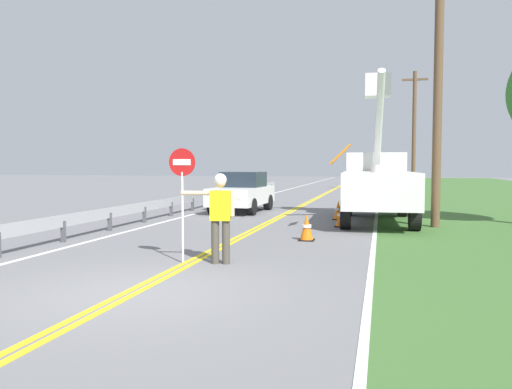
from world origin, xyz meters
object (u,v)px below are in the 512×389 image
at_px(utility_pole_mid, 414,130).
at_px(traffic_cone_lead, 307,228).
at_px(utility_pole_near, 438,90).
at_px(flagger_worker, 220,212).
at_px(stop_sign_paddle, 182,179).
at_px(utility_bucket_truck, 377,182).
at_px(traffic_cone_tail, 338,211).
at_px(oncoming_sedan_nearest, 242,192).
at_px(traffic_cone_mid, 341,216).

xyz_separation_m(utility_pole_mid, traffic_cone_lead, (-4.15, -25.23, -4.23)).
xyz_separation_m(utility_pole_near, utility_pole_mid, (0.56, 21.39, 0.21)).
height_order(flagger_worker, stop_sign_paddle, stop_sign_paddle).
height_order(utility_bucket_truck, traffic_cone_tail, utility_bucket_truck).
bearing_deg(oncoming_sedan_nearest, utility_pole_near, -25.73).
bearing_deg(traffic_cone_mid, traffic_cone_lead, -101.62).
relative_size(stop_sign_paddle, oncoming_sedan_nearest, 0.56).
xyz_separation_m(utility_pole_mid, traffic_cone_mid, (-3.50, -22.05, -4.23)).
xyz_separation_m(flagger_worker, stop_sign_paddle, (-0.76, -0.11, 0.66)).
bearing_deg(traffic_cone_mid, utility_bucket_truck, 62.08).
distance_m(utility_pole_mid, traffic_cone_tail, 20.72).
height_order(stop_sign_paddle, traffic_cone_mid, stop_sign_paddle).
relative_size(flagger_worker, utility_bucket_truck, 0.26).
bearing_deg(utility_pole_near, oncoming_sedan_nearest, 154.27).
distance_m(traffic_cone_lead, traffic_cone_mid, 3.25).
bearing_deg(utility_pole_mid, traffic_cone_mid, -99.01).
relative_size(flagger_worker, traffic_cone_mid, 2.61).
height_order(utility_pole_near, traffic_cone_mid, utility_pole_near).
bearing_deg(utility_bucket_truck, utility_pole_near, -37.13).
relative_size(traffic_cone_lead, traffic_cone_mid, 1.00).
distance_m(flagger_worker, stop_sign_paddle, 1.02).
bearing_deg(stop_sign_paddle, flagger_worker, 8.33).
xyz_separation_m(traffic_cone_lead, traffic_cone_tail, (0.39, 5.30, 0.00)).
distance_m(utility_pole_near, traffic_cone_lead, 6.62).
bearing_deg(oncoming_sedan_nearest, traffic_cone_mid, -43.35).
bearing_deg(traffic_cone_mid, flagger_worker, -105.82).
bearing_deg(oncoming_sedan_nearest, utility_pole_mid, 65.80).
height_order(stop_sign_paddle, utility_bucket_truck, utility_bucket_truck).
relative_size(traffic_cone_lead, traffic_cone_tail, 1.00).
bearing_deg(traffic_cone_lead, utility_bucket_truck, 71.57).
bearing_deg(utility_bucket_truck, traffic_cone_mid, -117.92).
bearing_deg(utility_pole_mid, utility_pole_near, -91.49).
bearing_deg(utility_pole_near, traffic_cone_mid, -167.26).
distance_m(utility_pole_near, traffic_cone_mid, 5.02).
distance_m(oncoming_sedan_nearest, traffic_cone_lead, 8.38).
bearing_deg(oncoming_sedan_nearest, stop_sign_paddle, -80.54).
distance_m(utility_bucket_truck, traffic_cone_mid, 2.57).
bearing_deg(traffic_cone_mid, traffic_cone_tail, 97.22).
bearing_deg(utility_pole_mid, oncoming_sedan_nearest, -114.20).
relative_size(utility_pole_mid, traffic_cone_tail, 12.52).
bearing_deg(utility_bucket_truck, utility_pole_mid, 83.14).
relative_size(utility_bucket_truck, traffic_cone_tail, 9.86).
relative_size(utility_pole_near, traffic_cone_tail, 11.92).
height_order(traffic_cone_mid, traffic_cone_tail, same).
height_order(oncoming_sedan_nearest, utility_pole_mid, utility_pole_mid).
bearing_deg(stop_sign_paddle, utility_bucket_truck, 67.08).
height_order(utility_pole_mid, traffic_cone_lead, utility_pole_mid).
bearing_deg(stop_sign_paddle, oncoming_sedan_nearest, 99.46).
distance_m(stop_sign_paddle, utility_pole_mid, 29.65).
bearing_deg(traffic_cone_tail, utility_pole_mid, 79.30).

